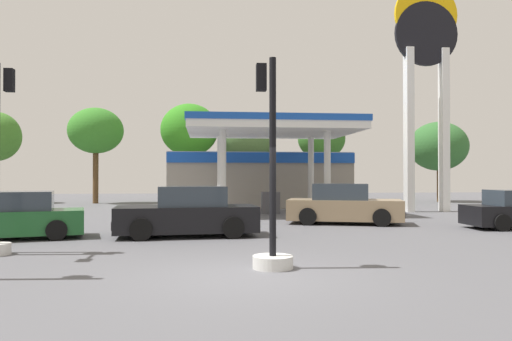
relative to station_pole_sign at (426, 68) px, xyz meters
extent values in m
plane|color=#56565B|center=(-11.07, -15.69, -7.70)|extent=(90.00, 90.00, 0.00)
cube|color=gray|center=(-8.52, 5.59, -6.04)|extent=(11.00, 5.02, 3.33)
cube|color=#194CB2|center=(-8.52, 3.04, -4.72)|extent=(11.00, 0.12, 0.60)
cube|color=white|center=(-8.52, -0.47, -3.46)|extent=(8.31, 6.51, 0.35)
cube|color=#194CB2|center=(-8.52, -0.47, -3.13)|extent=(8.41, 6.61, 0.30)
cylinder|color=silver|center=(-11.01, -2.26, -5.67)|extent=(0.32, 0.32, 4.07)
cylinder|color=silver|center=(-6.03, -2.26, -5.67)|extent=(0.32, 0.32, 4.07)
cylinder|color=silver|center=(-11.01, 1.32, -5.67)|extent=(0.32, 0.32, 4.07)
cylinder|color=silver|center=(-6.03, 1.32, -5.67)|extent=(0.32, 0.32, 4.07)
cube|color=#4C4C51|center=(-8.52, -0.47, -7.15)|extent=(0.90, 0.60, 1.10)
cube|color=white|center=(-0.99, -0.01, -3.31)|extent=(0.40, 0.56, 8.79)
cube|color=white|center=(0.99, -0.01, -3.31)|extent=(0.40, 0.56, 8.79)
cylinder|color=black|center=(0.00, -0.01, 1.87)|extent=(3.47, 0.22, 3.47)
cylinder|color=#F2B20C|center=(0.00, 0.01, 2.91)|extent=(3.47, 0.22, 3.47)
cube|color=white|center=(0.00, 0.05, 2.39)|extent=(3.19, 0.08, 0.62)
cylinder|color=black|center=(-16.21, -10.06, -7.40)|extent=(0.64, 0.35, 0.61)
cylinder|color=black|center=(-16.60, -8.46, -7.40)|extent=(0.64, 0.35, 0.61)
cube|color=#1E5928|center=(-17.61, -9.56, -7.20)|extent=(4.30, 2.59, 0.73)
cube|color=#2D3842|center=(-17.47, -9.53, -6.57)|extent=(2.21, 1.90, 0.61)
cylinder|color=black|center=(-1.61, -7.59, -7.40)|extent=(0.60, 0.22, 0.60)
cylinder|color=black|center=(-1.65, -9.19, -7.40)|extent=(0.60, 0.22, 0.60)
cylinder|color=black|center=(-13.71, -10.41, -7.37)|extent=(0.69, 0.28, 0.67)
cylinder|color=black|center=(-13.86, -8.61, -7.37)|extent=(0.69, 0.28, 0.67)
cylinder|color=black|center=(-10.99, -10.19, -7.37)|extent=(0.69, 0.28, 0.67)
cylinder|color=black|center=(-11.14, -8.39, -7.37)|extent=(0.69, 0.28, 0.67)
cube|color=black|center=(-12.42, -9.40, -7.15)|extent=(4.54, 2.20, 0.80)
cube|color=#2D3842|center=(-12.27, -9.38, -6.45)|extent=(2.23, 1.80, 0.67)
cube|color=black|center=(-14.58, -9.57, -7.26)|extent=(0.27, 1.76, 0.25)
cylinder|color=black|center=(-4.70, -5.50, -7.36)|extent=(0.72, 0.42, 0.68)
cylinder|color=black|center=(-5.22, -7.25, -7.36)|extent=(0.72, 0.42, 0.68)
cylinder|color=black|center=(-7.36, -4.70, -7.36)|extent=(0.72, 0.42, 0.68)
cylinder|color=black|center=(-7.88, -6.46, -7.36)|extent=(0.72, 0.42, 0.68)
cube|color=#8C7556|center=(-6.29, -5.98, -7.14)|extent=(4.83, 3.08, 0.81)
cube|color=#2D3842|center=(-6.44, -5.93, -6.43)|extent=(2.52, 2.20, 0.68)
cube|color=black|center=(-4.19, -6.61, -7.25)|extent=(0.63, 1.74, 0.26)
cube|color=black|center=(-16.65, -12.47, -3.43)|extent=(0.21, 0.20, 0.57)
sphere|color=red|center=(-16.65, -12.34, -3.25)|extent=(0.15, 0.15, 0.15)
sphere|color=#D89E0C|center=(-16.65, -12.34, -3.43)|extent=(0.15, 0.15, 0.15)
sphere|color=green|center=(-16.65, -12.34, -3.61)|extent=(0.15, 0.15, 0.15)
cylinder|color=silver|center=(-10.46, -15.03, -7.57)|extent=(0.84, 0.84, 0.26)
cylinder|color=black|center=(-10.46, -15.03, -5.39)|extent=(0.14, 0.14, 4.10)
cube|color=black|center=(-10.68, -14.87, -3.72)|extent=(0.21, 0.20, 0.57)
sphere|color=red|center=(-10.68, -14.75, -3.54)|extent=(0.15, 0.15, 0.15)
sphere|color=#D89E0C|center=(-10.68, -14.75, -3.72)|extent=(0.15, 0.15, 0.15)
sphere|color=green|center=(-10.68, -14.75, -3.90)|extent=(0.15, 0.15, 0.15)
cylinder|color=brown|center=(-19.45, 10.08, -5.87)|extent=(0.38, 0.38, 3.67)
ellipsoid|color=#357D26|center=(-19.45, 10.08, -2.60)|extent=(3.81, 3.81, 3.20)
cylinder|color=brown|center=(-12.98, 11.23, -5.83)|extent=(0.27, 0.27, 3.74)
ellipsoid|color=#32861E|center=(-12.98, 11.23, -2.38)|extent=(4.23, 4.23, 3.86)
cylinder|color=brown|center=(-8.77, 11.83, -6.21)|extent=(0.29, 0.29, 2.98)
ellipsoid|color=#436435|center=(-8.77, 11.83, -3.12)|extent=(4.26, 4.26, 3.51)
cylinder|color=brown|center=(-2.95, 11.49, -5.99)|extent=(0.34, 0.34, 3.42)
ellipsoid|color=#346C26|center=(-2.95, 11.49, -2.92)|extent=(3.62, 3.62, 3.16)
cylinder|color=brown|center=(5.47, 9.60, -6.44)|extent=(0.24, 0.24, 2.52)
ellipsoid|color=#30642E|center=(5.47, 9.60, -3.57)|extent=(4.31, 4.31, 3.63)
camera|label=1|loc=(-11.86, -25.00, -5.80)|focal=34.18mm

